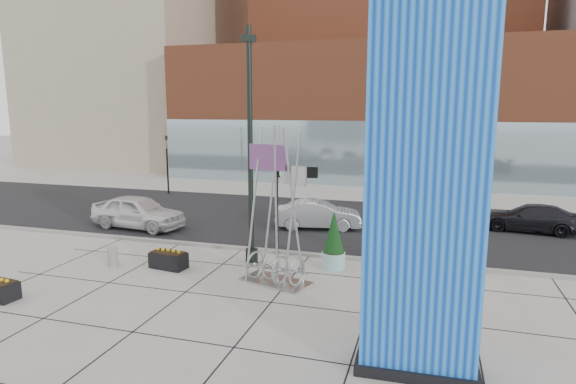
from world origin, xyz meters
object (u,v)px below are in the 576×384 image
(blue_pylon, at_px, (425,183))
(car_white_west, at_px, (138,212))
(overhead_street_sign, at_px, (292,180))
(concrete_bollard, at_px, (113,256))
(lamp_post, at_px, (251,170))
(public_art_sculpture, at_px, (276,243))
(car_silver_mid, at_px, (318,215))

(blue_pylon, relative_size, car_white_west, 1.90)
(blue_pylon, distance_m, overhead_street_sign, 9.31)
(concrete_bollard, bearing_deg, car_white_west, 114.28)
(concrete_bollard, relative_size, overhead_street_sign, 0.20)
(lamp_post, height_order, overhead_street_sign, lamp_post)
(lamp_post, xyz_separation_m, overhead_street_sign, (1.28, 1.29, -0.50))
(overhead_street_sign, height_order, car_white_west, overhead_street_sign)
(public_art_sculpture, xyz_separation_m, concrete_bollard, (-6.61, -0.10, -1.07))
(lamp_post, bearing_deg, overhead_street_sign, 45.32)
(overhead_street_sign, height_order, car_silver_mid, overhead_street_sign)
(car_silver_mid, bearing_deg, concrete_bollard, 128.69)
(blue_pylon, bearing_deg, concrete_bollard, 157.33)
(concrete_bollard, height_order, overhead_street_sign, overhead_street_sign)
(lamp_post, bearing_deg, concrete_bollard, -159.36)
(lamp_post, height_order, public_art_sculpture, lamp_post)
(public_art_sculpture, relative_size, overhead_street_sign, 1.48)
(concrete_bollard, bearing_deg, lamp_post, 20.64)
(concrete_bollard, height_order, car_silver_mid, car_silver_mid)
(public_art_sculpture, relative_size, car_white_west, 1.13)
(lamp_post, xyz_separation_m, public_art_sculpture, (1.60, -1.79, -2.24))
(car_white_west, bearing_deg, lamp_post, -109.14)
(lamp_post, relative_size, car_white_west, 1.84)
(overhead_street_sign, distance_m, car_silver_mid, 5.32)
(car_white_west, xyz_separation_m, car_silver_mid, (8.74, 2.50, -0.13))
(lamp_post, bearing_deg, blue_pylon, -44.17)
(public_art_sculpture, bearing_deg, car_white_west, 167.67)
(concrete_bollard, distance_m, overhead_street_sign, 7.60)
(public_art_sculpture, relative_size, concrete_bollard, 7.32)
(blue_pylon, xyz_separation_m, car_white_west, (-13.94, 9.80, -3.63))
(car_white_west, bearing_deg, car_silver_mid, -68.03)
(blue_pylon, bearing_deg, car_silver_mid, 111.24)
(overhead_street_sign, bearing_deg, car_white_west, 158.98)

